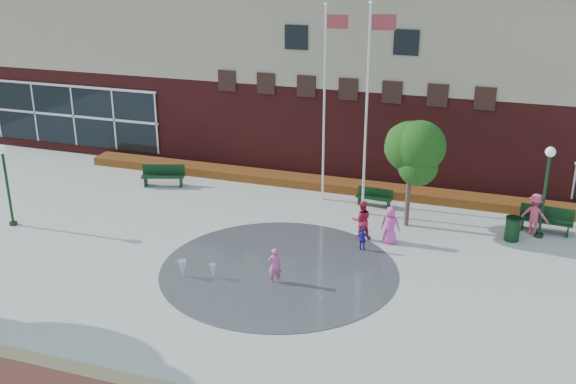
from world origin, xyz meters
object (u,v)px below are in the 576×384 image
(flagpole_left, at_px, (326,95))
(trash_can, at_px, (513,229))
(child_splash, at_px, (275,266))
(flagpole_right, at_px, (368,101))
(bench_left, at_px, (163,180))

(flagpole_left, distance_m, trash_can, 9.36)
(flagpole_left, xyz_separation_m, child_splash, (0.60, -8.06, -4.13))
(flagpole_right, height_order, child_splash, flagpole_right)
(flagpole_left, relative_size, child_splash, 6.70)
(trash_can, bearing_deg, child_splash, -140.57)
(bench_left, bearing_deg, flagpole_right, -19.90)
(flagpole_right, bearing_deg, flagpole_left, 137.41)
(bench_left, distance_m, trash_can, 15.81)
(bench_left, xyz_separation_m, trash_can, (15.77, -1.10, 0.17))
(bench_left, relative_size, trash_can, 2.14)
(flagpole_left, xyz_separation_m, flagpole_right, (2.08, -1.07, 0.14))
(bench_left, bearing_deg, flagpole_left, -12.41)
(bench_left, bearing_deg, trash_can, -22.15)
(trash_can, bearing_deg, flagpole_left, 167.02)
(flagpole_left, relative_size, bench_left, 4.12)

